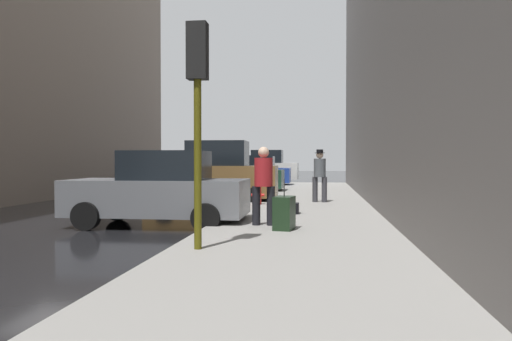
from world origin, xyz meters
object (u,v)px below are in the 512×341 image
Objects in this scene: parked_white_van at (265,168)px; pedestrian_with_beanie at (320,173)px; rolling_suitcase at (284,213)px; duffel_bag at (293,208)px; traffic_light at (198,85)px; pedestrian_in_red_jacket at (264,181)px; parked_bronze_suv at (214,175)px; parked_blue_sedan at (255,172)px; parked_gray_coupe at (160,190)px; fire_hydrant at (258,194)px; parked_dark_green_sedan at (240,175)px.

pedestrian_with_beanie is (3.76, -17.04, 0.10)m from parked_white_van.
duffel_bag is at bearing 89.95° from rolling_suitcase.
pedestrian_in_red_jacket is at bearing 76.77° from traffic_light.
parked_bronze_suv is at bearing 100.79° from traffic_light.
parked_bronze_suv is 1.10× the size of parked_blue_sedan.
parked_blue_sedan is 9.58× the size of duffel_bag.
parked_gray_coupe is at bearing -90.00° from parked_bronze_suv.
parked_blue_sedan is at bearing 98.13° from pedestrian_in_red_jacket.
parked_white_van is 18.29m from fire_hydrant.
traffic_light is 9.54m from pedestrian_with_beanie.
parked_blue_sedan is 5.31m from parked_white_van.
parked_blue_sedan reaches higher than duffel_bag.
fire_hydrant is (1.80, -18.19, -0.54)m from parked_white_van.
pedestrian_with_beanie reaches higher than rolling_suitcase.
traffic_light reaches higher than parked_bronze_suv.
pedestrian_with_beanie is at bearing 79.37° from duffel_bag.
pedestrian_with_beanie is at bearing -72.23° from parked_blue_sedan.
pedestrian_with_beanie is (3.76, 5.52, 0.29)m from parked_gray_coupe.
parked_blue_sedan is (0.00, 11.21, -0.18)m from parked_bronze_suv.
parked_blue_sedan is 18.11m from pedestrian_in_red_jacket.
rolling_suitcase is at bearing -76.77° from parked_dark_green_sedan.
pedestrian_in_red_jacket is at bearing -78.31° from parked_dark_green_sedan.
pedestrian_in_red_jacket reaches higher than parked_gray_coupe.
traffic_light is 2.11× the size of pedestrian_in_red_jacket.
parked_white_van is at bearing 90.00° from parked_gray_coupe.
parked_bronze_suv reaches higher than rolling_suitcase.
duffel_bag is at bearing -64.07° from fire_hydrant.
pedestrian_in_red_jacket reaches higher than parked_blue_sedan.
fire_hydrant is at bearing -42.88° from parked_bronze_suv.
parked_bronze_suv is at bearing 112.61° from rolling_suitcase.
parked_gray_coupe is 3.34m from rolling_suitcase.
parked_bronze_suv is 6.61× the size of fire_hydrant.
pedestrian_with_beanie is (1.20, 6.19, 0.03)m from pedestrian_in_red_jacket.
fire_hydrant reaches higher than duffel_bag.
parked_gray_coupe reaches higher than duffel_bag.
pedestrian_with_beanie is at bearing 84.11° from rolling_suitcase.
parked_gray_coupe reaches higher than fire_hydrant.
parked_white_van is 6.55× the size of fire_hydrant.
parked_dark_green_sedan is at bearing -90.00° from parked_blue_sedan.
parked_white_van reaches higher than fire_hydrant.
rolling_suitcase is (3.06, -18.56, -0.36)m from parked_blue_sedan.
parked_bronze_suv is (-0.00, 6.04, 0.18)m from parked_gray_coupe.
pedestrian_with_beanie is (1.96, 1.15, 0.64)m from fire_hydrant.
parked_white_van is at bearing 96.29° from pedestrian_in_red_jacket.
parked_gray_coupe is at bearing -90.00° from parked_dark_green_sedan.
parked_gray_coupe is at bearing -90.00° from parked_white_van.
traffic_light is 2.03× the size of pedestrian_with_beanie.
traffic_light reaches higher than parked_white_van.
fire_hydrant is at bearing 115.93° from duffel_bag.
parked_blue_sedan is at bearing -90.00° from parked_white_van.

